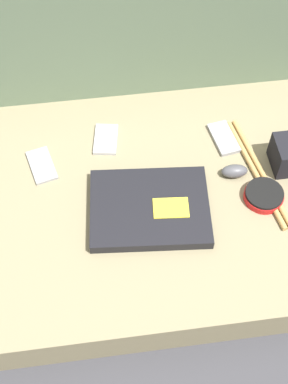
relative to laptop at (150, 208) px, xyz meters
name	(u,v)px	position (x,y,z in m)	size (l,w,h in m)	color
ground_plane	(144,220)	(-0.01, 0.05, -0.14)	(8.00, 8.00, 0.00)	#38383D
couch_seat	(144,208)	(-0.01, 0.05, -0.08)	(1.12, 0.74, 0.12)	#847A5B
couch_backrest	(123,38)	(-0.01, 0.52, 0.12)	(1.12, 0.20, 0.50)	#60755B
laptop	(150,208)	(0.00, 0.00, 0.00)	(0.32, 0.26, 0.03)	black
computer_mouse	(234,171)	(0.24, 0.09, 0.00)	(0.07, 0.04, 0.03)	#4C4C51
speaker_puck	(264,195)	(0.30, 0.00, 0.00)	(0.10, 0.10, 0.03)	red
phone_silver	(224,138)	(0.24, 0.21, -0.01)	(0.08, 0.12, 0.01)	#99999E
phone_black	(106,139)	(-0.09, 0.25, -0.01)	(0.08, 0.12, 0.01)	#B7B7BC
phone_small	(42,165)	(-0.27, 0.18, -0.01)	(0.09, 0.13, 0.01)	#99999E
drumstick_pair	(258,172)	(0.31, 0.08, -0.01)	(0.09, 0.37, 0.01)	tan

